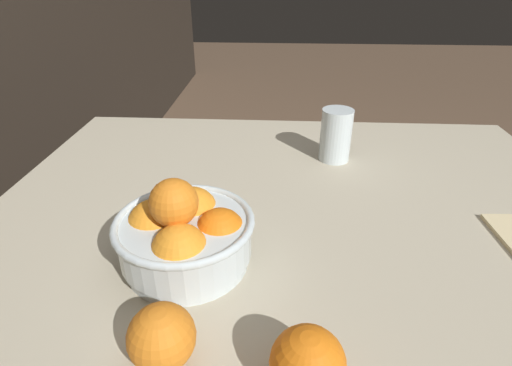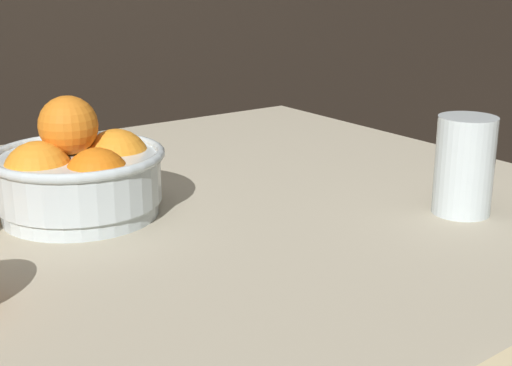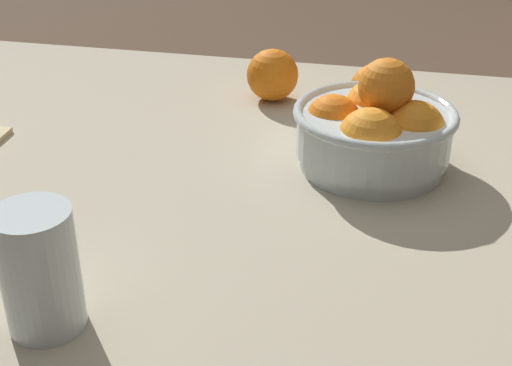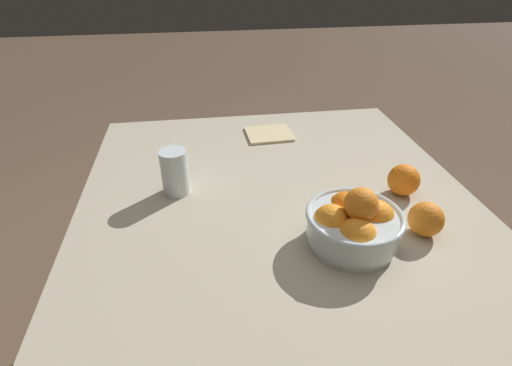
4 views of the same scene
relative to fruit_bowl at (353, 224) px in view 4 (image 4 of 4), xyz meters
The scene contains 6 objects.
dining_table 0.25m from the fruit_bowl, 54.55° to the right, with size 1.04×1.20×0.74m.
fruit_bowl is the anchor object (origin of this frame).
juice_glass 0.48m from the fruit_bowl, 34.96° to the right, with size 0.07×0.07×0.12m.
orange_loose_near_bowl 0.27m from the fruit_bowl, 140.00° to the right, with size 0.08×0.08×0.08m, color orange.
orange_loose_front 0.18m from the fruit_bowl, behind, with size 0.08×0.08×0.08m, color orange.
napkin 0.60m from the fruit_bowl, 82.09° to the right, with size 0.15×0.13×0.01m, color beige.
Camera 4 is at (0.19, 0.83, 1.34)m, focal length 28.00 mm.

